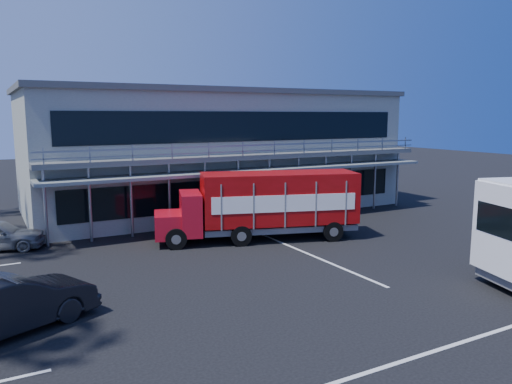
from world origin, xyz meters
TOP-DOWN VIEW (x-y plane):
  - ground at (0.00, 0.00)m, footprint 120.00×120.00m
  - building at (3.00, 14.94)m, footprint 22.40×12.00m
  - red_truck at (1.68, 5.84)m, footprint 9.57×4.84m
  - parked_car_b at (-9.50, 0.32)m, footprint 5.04×3.45m

SIDE VIEW (x-z plane):
  - ground at x=0.00m, z-range 0.00..0.00m
  - parked_car_b at x=-9.50m, z-range 0.00..1.57m
  - red_truck at x=1.68m, z-range 0.15..3.30m
  - building at x=3.00m, z-range 0.01..7.31m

